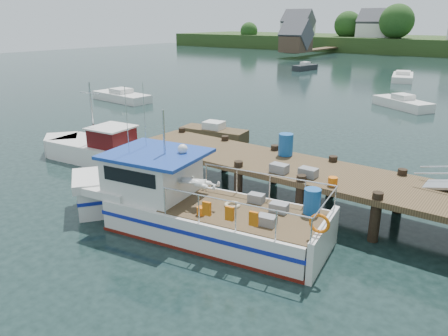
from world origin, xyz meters
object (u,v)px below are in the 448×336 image
Objects in this scene: moored_e at (305,67)px; moored_b at (402,103)px; work_boat at (101,149)px; moored_rowboat at (214,134)px; lobster_boat at (184,204)px; moored_d at (403,77)px; moored_a at (122,96)px.

moored_b is at bearing -47.12° from moored_e.
work_boat is 1.83× the size of moored_rowboat.
lobster_boat reaches higher than moored_e.
work_boat is 38.44m from moored_d.
moored_d is at bearing 102.12° from moored_b.
moored_a is 1.40× the size of moored_e.
moored_d is 1.57× the size of moored_e.
moored_b is 25.89m from moored_e.
moored_e reaches higher than moored_b.
moored_rowboat is 36.82m from moored_e.
lobster_boat is at bearing -67.65° from moored_d.
moored_b is (7.88, 21.97, -0.19)m from work_boat.
moored_b is at bearing 52.70° from moored_a.
moored_e reaches higher than moored_d.
moored_a is 22.20m from moored_b.
lobster_boat is 1.50× the size of moored_d.
moored_rowboat is 0.78× the size of moored_b.
work_boat reaches higher than moored_a.
moored_rowboat is 16.90m from moored_b.
moored_b reaches higher than moored_d.
lobster_boat reaches higher than moored_b.
moored_rowboat reaches higher than moored_b.
moored_e is at bearing 130.29° from moored_rowboat.
work_boat is at bearing -20.03° from moored_a.
moored_rowboat reaches higher than moored_d.
moored_rowboat is at bearing -113.07° from moored_b.
moored_b is at bearing 64.31° from work_boat.
moored_a is at bearing -154.62° from moored_b.
moored_e is at bearing -175.36° from moored_d.
work_boat is at bearing 150.36° from lobster_boat.
work_boat reaches higher than moored_b.
moored_rowboat is 0.68× the size of moored_a.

